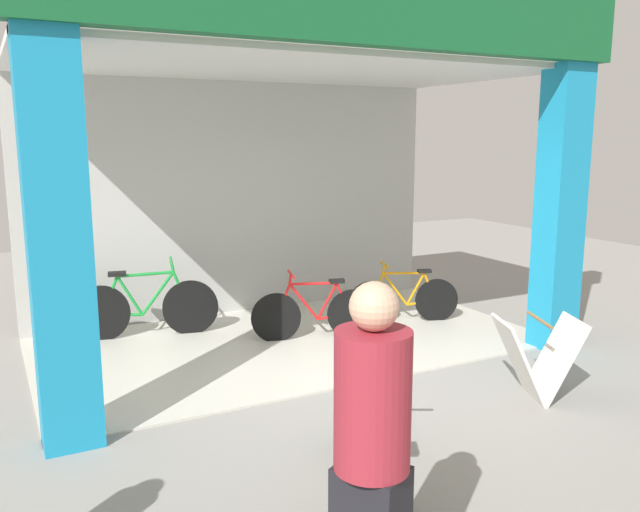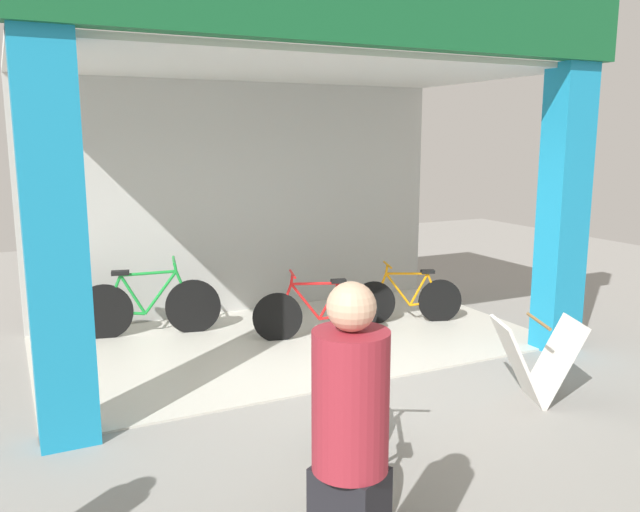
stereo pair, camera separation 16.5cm
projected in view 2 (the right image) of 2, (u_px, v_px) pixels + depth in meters
ground_plane at (355, 386)px, 6.28m from camera, size 19.27×19.27×0.00m
shop_facade at (288, 161)px, 7.28m from camera, size 5.84×3.42×3.94m
bicycle_inside_0 at (407, 300)px, 8.30m from camera, size 1.37×0.53×0.79m
bicycle_inside_1 at (316, 313)px, 7.64m from camera, size 1.45×0.50×0.82m
bicycle_inside_2 at (149, 306)px, 7.76m from camera, size 1.67×0.50×0.94m
bicycle_parked_0 at (358, 436)px, 4.42m from camera, size 0.83×1.48×0.92m
sandwich_board_sign at (536, 360)px, 5.88m from camera, size 0.87×0.75×0.77m
pedestrian_1 at (350, 466)px, 2.92m from camera, size 0.47×0.47×1.77m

